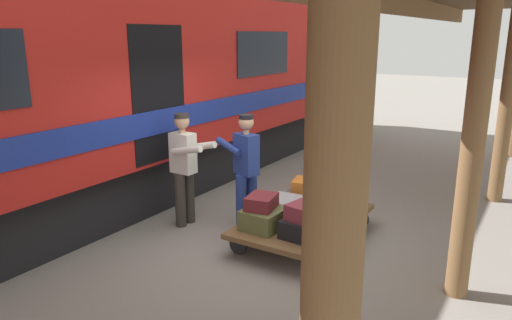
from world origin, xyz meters
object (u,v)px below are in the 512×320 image
Objects in this scene: suitcase_slate_roller at (304,197)px; suitcase_burgundy_valise at (305,213)px; suitcase_black_hardshell at (304,228)px; suitcase_olive_duffel at (264,218)px; luggage_cart at (304,221)px; suitcase_maroon_trunk at (262,202)px; suitcase_gray_aluminum at (285,206)px; suitcase_orange_carryall at (306,185)px; porter_by_door at (185,166)px; suitcase_tan_vintage at (324,215)px; suitcase_brown_leather at (340,202)px; suitcase_teal_softside at (324,199)px; porter_in_overalls at (245,167)px; train_car at (90,82)px.

suitcase_burgundy_valise reaches higher than suitcase_slate_roller.
suitcase_slate_roller is at bearing -63.27° from suitcase_black_hardshell.
luggage_cart is at bearing -116.73° from suitcase_olive_duffel.
suitcase_maroon_trunk reaches higher than suitcase_olive_duffel.
suitcase_orange_carryall reaches higher than suitcase_gray_aluminum.
suitcase_olive_duffel is 1.30× the size of suitcase_maroon_trunk.
suitcase_slate_roller is at bearing -145.73° from porter_by_door.
suitcase_burgundy_valise is at bearing 135.02° from suitcase_gray_aluminum.
suitcase_black_hardshell reaches higher than luggage_cart.
suitcase_burgundy_valise reaches higher than suitcase_tan_vintage.
suitcase_brown_leather is 1.08× the size of suitcase_teal_softside.
suitcase_black_hardshell is at bearing 154.62° from porter_in_overalls.
suitcase_brown_leather is 1.14× the size of suitcase_burgundy_valise.
porter_by_door reaches higher than suitcase_burgundy_valise.
porter_by_door reaches higher than suitcase_black_hardshell.
porter_by_door is (2.07, 1.01, 0.48)m from suitcase_brown_leather.
suitcase_brown_leather is (-0.59, -0.59, 0.00)m from suitcase_gray_aluminum.
suitcase_maroon_trunk is (0.64, -0.01, 0.02)m from suitcase_burgundy_valise.
train_car is 3.66m from suitcase_maroon_trunk.
suitcase_burgundy_valise is (-4.02, 0.19, -1.40)m from train_car.
suitcase_teal_softside is at bearing 134.10° from suitcase_orange_carryall.
suitcase_black_hardshell is 1.33m from suitcase_orange_carryall.
suitcase_tan_vintage is (-0.59, -0.00, -0.00)m from suitcase_gray_aluminum.
porter_by_door is at bearing 13.30° from luggage_cart.
luggage_cart is 5.31× the size of suitcase_burgundy_valise.
suitcase_tan_vintage is at bearing 180.00° from luggage_cart.
porter_in_overalls is at bearing -41.50° from suitcase_olive_duffel.
suitcase_maroon_trunk is at bearing 173.35° from porter_by_door.
suitcase_tan_vintage is (-0.30, 0.00, 0.15)m from luggage_cart.
train_car is 3.78m from suitcase_olive_duffel.
suitcase_maroon_trunk is 0.25× the size of porter_in_overalls.
suitcase_slate_roller is 0.98× the size of suitcase_olive_duffel.
train_car is at bearing -0.32° from porter_by_door.
suitcase_gray_aluminum is 1.41× the size of suitcase_burgundy_valise.
luggage_cart is at bearing 178.97° from porter_in_overalls.
suitcase_teal_softside is 0.25× the size of porter_by_door.
suitcase_tan_vintage is 0.64m from suitcase_burgundy_valise.
suitcase_tan_vintage is at bearing 135.20° from suitcase_slate_roller.
suitcase_burgundy_valise is (-0.01, 0.01, 0.22)m from suitcase_black_hardshell.
luggage_cart is 0.34m from suitcase_gray_aluminum.
train_car reaches higher than suitcase_burgundy_valise.
suitcase_brown_leather is 0.27× the size of porter_in_overalls.
train_car is 10.08× the size of porter_by_door.
suitcase_maroon_trunk is (0.06, 1.19, 0.09)m from suitcase_orange_carryall.
suitcase_orange_carryall reaches higher than suitcase_black_hardshell.
suitcase_orange_carryall is (-0.03, -0.61, 0.15)m from suitcase_gray_aluminum.
suitcase_black_hardshell is at bearing -57.63° from suitcase_burgundy_valise.
train_car is at bearing -3.00° from suitcase_olive_duffel.
suitcase_black_hardshell is 0.59m from suitcase_olive_duffel.
luggage_cart is at bearing -180.00° from suitcase_gray_aluminum.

